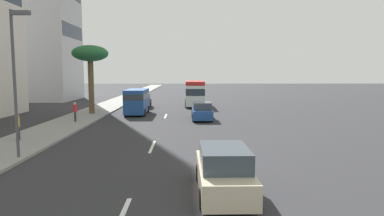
# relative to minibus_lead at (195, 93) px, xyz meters

# --- Properties ---
(ground_plane) EXTENTS (198.00, 198.00, 0.00)m
(ground_plane) POSITION_rel_minibus_lead_xyz_m (-6.44, 3.16, -1.76)
(ground_plane) COLOR #2D2D30
(sidewalk_right) EXTENTS (162.00, 3.94, 0.15)m
(sidewalk_right) POSITION_rel_minibus_lead_xyz_m (-6.44, 11.01, -1.68)
(sidewalk_right) COLOR gray
(sidewalk_right) RESTS_ON ground_plane
(lane_stripe_mid) EXTENTS (3.20, 0.16, 0.01)m
(lane_stripe_mid) POSITION_rel_minibus_lead_xyz_m (-23.70, 3.16, -1.75)
(lane_stripe_mid) COLOR silver
(lane_stripe_mid) RESTS_ON ground_plane
(lane_stripe_far) EXTENTS (3.20, 0.16, 0.01)m
(lane_stripe_far) POSITION_rel_minibus_lead_xyz_m (-9.84, 3.16, -1.75)
(lane_stripe_far) COLOR silver
(lane_stripe_far) RESTS_ON ground_plane
(minibus_lead) EXTENTS (6.50, 2.43, 3.22)m
(minibus_lead) POSITION_rel_minibus_lead_xyz_m (0.00, 0.00, 0.00)
(minibus_lead) COLOR silver
(minibus_lead) RESTS_ON ground_plane
(car_second) EXTENTS (4.53, 1.84, 1.70)m
(car_second) POSITION_rel_minibus_lead_xyz_m (-31.33, -0.09, -0.96)
(car_second) COLOR beige
(car_second) RESTS_ON ground_plane
(van_third) EXTENTS (5.23, 2.11, 2.58)m
(van_third) POSITION_rel_minibus_lead_xyz_m (-8.22, 6.20, -0.29)
(van_third) COLOR #1E478C
(van_third) RESTS_ON ground_plane
(car_fourth) EXTENTS (4.57, 1.85, 1.65)m
(car_fourth) POSITION_rel_minibus_lead_xyz_m (-1.62, 6.46, -0.98)
(car_fourth) COLOR black
(car_fourth) RESTS_ON ground_plane
(car_fifth) EXTENTS (4.51, 1.82, 1.62)m
(car_fifth) POSITION_rel_minibus_lead_xyz_m (-12.43, -0.30, -0.99)
(car_fifth) COLOR #1E478C
(car_fifth) RESTS_ON ground_plane
(pedestrian_near_lamp) EXTENTS (0.38, 0.32, 1.67)m
(pedestrian_near_lamp) POSITION_rel_minibus_lead_xyz_m (-22.28, 11.52, -0.69)
(pedestrian_near_lamp) COLOR #333338
(pedestrian_near_lamp) RESTS_ON sidewalk_right
(pedestrian_mid_block) EXTENTS (0.33, 0.38, 1.65)m
(pedestrian_mid_block) POSITION_rel_minibus_lead_xyz_m (-14.41, 10.57, -0.71)
(pedestrian_mid_block) COLOR #333338
(pedestrian_mid_block) RESTS_ON sidewalk_right
(palm_tree) EXTENTS (3.59, 3.59, 6.88)m
(palm_tree) POSITION_rel_minibus_lead_xyz_m (-8.57, 10.76, 4.22)
(palm_tree) COLOR brown
(palm_tree) RESTS_ON sidewalk_right
(street_lamp) EXTENTS (0.24, 0.97, 7.07)m
(street_lamp) POSITION_rel_minibus_lead_xyz_m (-26.54, 9.33, 2.73)
(street_lamp) COLOR #4C4C51
(street_lamp) RESTS_ON sidewalk_right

